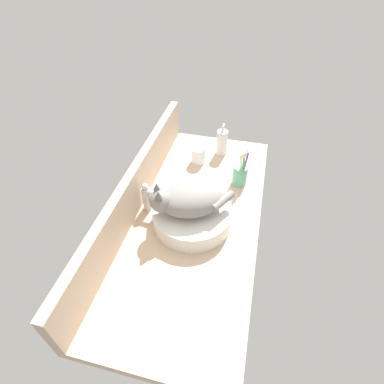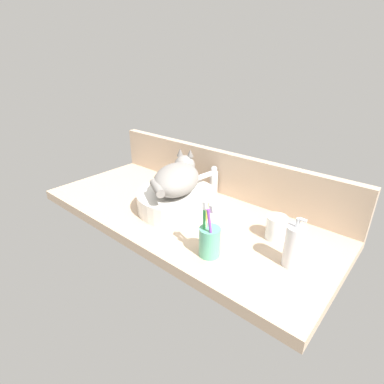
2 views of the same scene
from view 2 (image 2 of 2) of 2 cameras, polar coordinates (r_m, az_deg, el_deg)
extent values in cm
cube|color=tan|center=(121.46, -1.75, -4.49)|extent=(121.72, 53.85, 4.00)
cube|color=tan|center=(134.30, 5.44, 3.85)|extent=(121.72, 3.60, 19.10)
cylinder|color=silver|center=(120.55, -2.93, -1.65)|extent=(31.74, 31.74, 7.53)
ellipsoid|color=gray|center=(116.69, -3.03, 2.42)|extent=(26.20, 29.91, 11.00)
sphere|color=gray|center=(126.71, -1.42, 5.05)|extent=(8.80, 8.80, 8.80)
cone|color=#635F5B|center=(126.49, -2.28, 7.58)|extent=(2.80, 2.80, 3.20)
cone|color=#635F5B|center=(125.31, -0.34, 7.43)|extent=(2.80, 2.80, 3.20)
cylinder|color=gray|center=(108.54, -6.67, 0.77)|extent=(11.14, 8.24, 3.20)
cylinder|color=silver|center=(132.40, 3.95, 1.69)|extent=(3.60, 3.60, 11.00)
cylinder|color=silver|center=(127.23, 2.44, 3.12)|extent=(3.47, 10.20, 2.20)
sphere|color=silver|center=(129.90, 4.04, 4.40)|extent=(2.80, 2.80, 2.80)
cylinder|color=silver|center=(93.44, 18.82, -9.78)|extent=(5.66, 5.66, 13.15)
cylinder|color=silver|center=(89.32, 19.52, -5.55)|extent=(1.20, 1.20, 2.80)
cylinder|color=silver|center=(88.32, 20.36, -5.01)|extent=(2.20, 1.00, 1.00)
cylinder|color=#5BB28E|center=(93.82, 3.38, -9.44)|extent=(6.68, 6.68, 9.60)
cylinder|color=green|center=(91.40, 2.34, -7.36)|extent=(1.96, 2.01, 17.05)
cube|color=white|center=(87.15, 2.43, -2.63)|extent=(1.35, 0.95, 2.52)
cylinder|color=yellow|center=(92.30, 2.49, -7.01)|extent=(1.18, 2.98, 16.99)
cube|color=white|center=(88.09, 2.59, -2.32)|extent=(1.24, 1.09, 2.50)
cylinder|color=purple|center=(89.78, 3.64, -8.05)|extent=(2.43, 2.47, 17.02)
cube|color=white|center=(85.44, 3.79, -3.27)|extent=(1.42, 1.02, 2.56)
cylinder|color=white|center=(92.03, 2.38, -7.11)|extent=(2.01, 4.07, 16.89)
cube|color=white|center=(87.81, 2.48, -2.41)|extent=(1.36, 1.24, 2.58)
cylinder|color=white|center=(105.79, 15.74, -6.52)|extent=(6.99, 6.99, 8.27)
cylinder|color=silver|center=(106.88, 15.61, -7.49)|extent=(6.15, 6.15, 4.04)
camera|label=1|loc=(1.68, -33.94, 33.45)|focal=28.00mm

